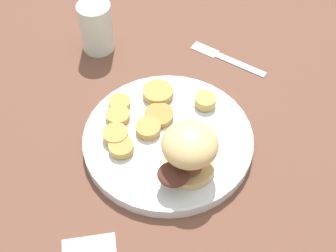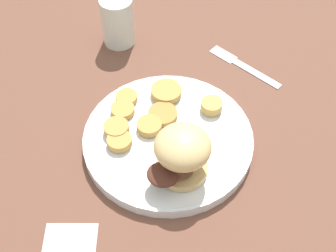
# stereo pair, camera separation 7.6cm
# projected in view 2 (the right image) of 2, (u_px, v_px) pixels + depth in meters

# --- Properties ---
(ground_plane) EXTENTS (4.00, 4.00, 0.00)m
(ground_plane) POSITION_uv_depth(u_px,v_px,m) (168.00, 143.00, 0.80)
(ground_plane) COLOR brown
(dinner_plate) EXTENTS (0.29, 0.29, 0.02)m
(dinner_plate) POSITION_uv_depth(u_px,v_px,m) (168.00, 139.00, 0.79)
(dinner_plate) COLOR white
(dinner_plate) RESTS_ON ground_plane
(sandwich) EXTENTS (0.12, 0.09, 0.09)m
(sandwich) POSITION_uv_depth(u_px,v_px,m) (181.00, 153.00, 0.70)
(sandwich) COLOR tan
(sandwich) RESTS_ON dinner_plate
(potato_round_0) EXTENTS (0.05, 0.05, 0.01)m
(potato_round_0) POSITION_uv_depth(u_px,v_px,m) (166.00, 92.00, 0.83)
(potato_round_0) COLOR tan
(potato_round_0) RESTS_ON dinner_plate
(potato_round_1) EXTENTS (0.04, 0.04, 0.02)m
(potato_round_1) POSITION_uv_depth(u_px,v_px,m) (212.00, 106.00, 0.81)
(potato_round_1) COLOR tan
(potato_round_1) RESTS_ON dinner_plate
(potato_round_2) EXTENTS (0.04, 0.04, 0.01)m
(potato_round_2) POSITION_uv_depth(u_px,v_px,m) (127.00, 97.00, 0.83)
(potato_round_2) COLOR tan
(potato_round_2) RESTS_ON dinner_plate
(potato_round_3) EXTENTS (0.04, 0.04, 0.01)m
(potato_round_3) POSITION_uv_depth(u_px,v_px,m) (149.00, 126.00, 0.78)
(potato_round_3) COLOR tan
(potato_round_3) RESTS_ON dinner_plate
(potato_round_4) EXTENTS (0.04, 0.04, 0.01)m
(potato_round_4) POSITION_uv_depth(u_px,v_px,m) (119.00, 141.00, 0.76)
(potato_round_4) COLOR tan
(potato_round_4) RESTS_ON dinner_plate
(potato_round_5) EXTENTS (0.04, 0.04, 0.01)m
(potato_round_5) POSITION_uv_depth(u_px,v_px,m) (123.00, 110.00, 0.81)
(potato_round_5) COLOR tan
(potato_round_5) RESTS_ON dinner_plate
(potato_round_6) EXTENTS (0.05, 0.05, 0.01)m
(potato_round_6) POSITION_uv_depth(u_px,v_px,m) (163.00, 114.00, 0.80)
(potato_round_6) COLOR #BC8942
(potato_round_6) RESTS_ON dinner_plate
(potato_round_7) EXTENTS (0.04, 0.04, 0.02)m
(potato_round_7) POSITION_uv_depth(u_px,v_px,m) (116.00, 128.00, 0.78)
(potato_round_7) COLOR tan
(potato_round_7) RESTS_ON dinner_plate
(fork) EXTENTS (0.02, 0.16, 0.00)m
(fork) POSITION_uv_depth(u_px,v_px,m) (244.00, 66.00, 0.91)
(fork) COLOR silver
(fork) RESTS_ON ground_plane
(drinking_glass) EXTENTS (0.07, 0.07, 0.10)m
(drinking_glass) POSITION_uv_depth(u_px,v_px,m) (118.00, 21.00, 0.92)
(drinking_glass) COLOR silver
(drinking_glass) RESTS_ON ground_plane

